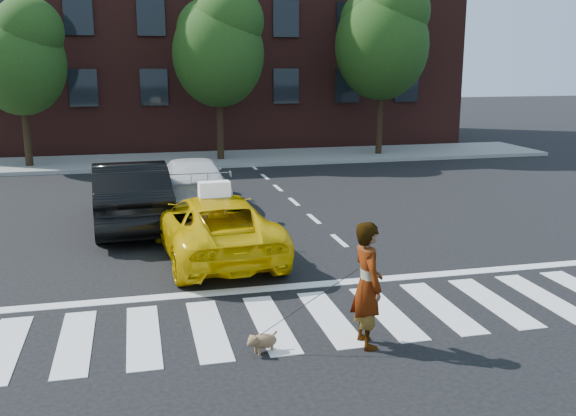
{
  "coord_description": "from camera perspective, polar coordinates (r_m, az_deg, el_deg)",
  "views": [
    {
      "loc": [
        -2.98,
        -9.44,
        4.13
      ],
      "look_at": [
        0.11,
        3.38,
        1.1
      ],
      "focal_mm": 40.0,
      "sensor_mm": 36.0,
      "label": 1
    }
  ],
  "objects": [
    {
      "name": "ground",
      "position": [
        10.73,
        3.72,
        -9.73
      ],
      "size": [
        120.0,
        120.0,
        0.0
      ],
      "primitive_type": "plane",
      "color": "black",
      "rests_on": "ground"
    },
    {
      "name": "crosswalk",
      "position": [
        10.73,
        3.72,
        -9.7
      ],
      "size": [
        13.0,
        2.4,
        0.01
      ],
      "primitive_type": "cube",
      "color": "silver",
      "rests_on": "ground"
    },
    {
      "name": "stop_line",
      "position": [
        12.16,
        1.48,
        -6.9
      ],
      "size": [
        12.0,
        0.3,
        0.01
      ],
      "primitive_type": "cube",
      "color": "silver",
      "rests_on": "ground"
    },
    {
      "name": "sidewalk_far",
      "position": [
        27.41,
        -7.17,
        4.32
      ],
      "size": [
        30.0,
        4.0,
        0.15
      ],
      "primitive_type": "cube",
      "color": "slate",
      "rests_on": "ground"
    },
    {
      "name": "building",
      "position": [
        34.62,
        -8.92,
        15.87
      ],
      "size": [
        26.0,
        10.0,
        12.0
      ],
      "primitive_type": "cube",
      "color": "#451D18",
      "rests_on": "ground"
    },
    {
      "name": "tree_left",
      "position": [
        26.74,
        -22.69,
        12.63
      ],
      "size": [
        3.39,
        3.38,
        6.5
      ],
      "color": "black",
      "rests_on": "ground"
    },
    {
      "name": "tree_mid",
      "position": [
        26.68,
        -6.16,
        14.41
      ],
      "size": [
        3.69,
        3.69,
        7.1
      ],
      "color": "black",
      "rests_on": "ground"
    },
    {
      "name": "tree_right",
      "position": [
        28.48,
        8.44,
        15.08
      ],
      "size": [
        4.0,
        4.0,
        7.7
      ],
      "color": "black",
      "rests_on": "ground"
    },
    {
      "name": "taxi",
      "position": [
        13.9,
        -6.59,
        -1.55
      ],
      "size": [
        2.62,
        5.02,
        1.35
      ],
      "primitive_type": "imported",
      "rotation": [
        0.0,
        0.0,
        3.22
      ],
      "color": "#DFB304",
      "rests_on": "ground"
    },
    {
      "name": "black_sedan",
      "position": [
        16.77,
        -13.86,
        1.23
      ],
      "size": [
        2.02,
        5.17,
        1.68
      ],
      "primitive_type": "imported",
      "rotation": [
        0.0,
        0.0,
        3.19
      ],
      "color": "black",
      "rests_on": "ground"
    },
    {
      "name": "white_suv",
      "position": [
        19.06,
        -8.57,
        2.39
      ],
      "size": [
        1.99,
        4.78,
        1.38
      ],
      "primitive_type": "imported",
      "rotation": [
        0.0,
        0.0,
        3.15
      ],
      "color": "silver",
      "rests_on": "ground"
    },
    {
      "name": "woman",
      "position": [
        9.49,
        7.08,
        -6.77
      ],
      "size": [
        0.47,
        0.7,
        1.89
      ],
      "primitive_type": "imported",
      "rotation": [
        0.0,
        0.0,
        1.59
      ],
      "color": "#999999",
      "rests_on": "ground"
    },
    {
      "name": "dog",
      "position": [
        9.47,
        -2.37,
        -11.74
      ],
      "size": [
        0.51,
        0.36,
        0.31
      ],
      "rotation": [
        0.0,
        0.0,
        0.43
      ],
      "color": "#896146",
      "rests_on": "ground"
    },
    {
      "name": "taxi_sign",
      "position": [
        13.52,
        -6.57,
        1.67
      ],
      "size": [
        0.67,
        0.33,
        0.32
      ],
      "primitive_type": "cube",
      "rotation": [
        0.0,
        0.0,
        3.22
      ],
      "color": "white",
      "rests_on": "taxi"
    }
  ]
}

